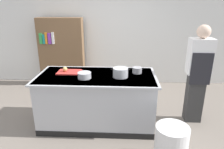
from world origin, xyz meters
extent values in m
plane|color=slate|center=(0.00, 0.00, 0.00)|extent=(10.00, 10.00, 0.00)
cube|color=white|center=(0.00, 2.10, 1.50)|extent=(6.40, 0.12, 3.00)
cube|color=#B7BABF|center=(0.00, 0.00, 0.45)|extent=(1.90, 0.90, 0.90)
cube|color=#B7BABF|center=(0.00, 0.00, 0.89)|extent=(1.98, 0.98, 0.03)
cube|color=black|center=(0.00, -0.46, 0.05)|extent=(1.90, 0.01, 0.10)
cube|color=red|center=(-0.48, 0.12, 0.91)|extent=(0.40, 0.28, 0.02)
sphere|color=tan|center=(-0.56, 0.13, 0.96)|extent=(0.08, 0.08, 0.08)
cylinder|color=#B7BABF|center=(0.40, -0.05, 0.98)|extent=(0.25, 0.25, 0.15)
cube|color=black|center=(0.26, -0.05, 1.03)|extent=(0.04, 0.02, 0.01)
cube|color=black|center=(0.54, -0.05, 1.03)|extent=(0.04, 0.02, 0.01)
cylinder|color=#99999E|center=(0.68, 0.16, 0.95)|extent=(0.16, 0.16, 0.10)
cube|color=black|center=(0.58, 0.16, 0.99)|extent=(0.04, 0.02, 0.01)
cube|color=black|center=(0.78, 0.16, 0.99)|extent=(0.04, 0.02, 0.01)
cylinder|color=#B7BABF|center=(-0.18, -0.14, 0.95)|extent=(0.22, 0.22, 0.10)
cylinder|color=white|center=(1.09, -0.91, 0.27)|extent=(0.44, 0.44, 0.54)
cube|color=#313131|center=(1.71, 0.17, 0.45)|extent=(0.28, 0.20, 0.90)
cube|color=white|center=(1.71, 0.17, 1.20)|extent=(0.38, 0.24, 0.60)
sphere|color=beige|center=(1.71, 0.17, 1.61)|extent=(0.22, 0.22, 0.22)
cube|color=#232328|center=(1.71, 0.05, 1.02)|extent=(0.34, 0.02, 0.54)
cube|color=brown|center=(-1.10, 1.80, 0.85)|extent=(1.10, 0.28, 1.70)
cube|color=green|center=(-1.53, 1.64, 1.22)|extent=(0.07, 0.03, 0.25)
cube|color=teal|center=(-1.46, 1.64, 1.21)|extent=(0.05, 0.03, 0.22)
cube|color=orange|center=(-1.40, 1.64, 1.23)|extent=(0.05, 0.03, 0.27)
cube|color=purple|center=(-1.32, 1.64, 1.22)|extent=(0.08, 0.03, 0.26)
cube|color=white|center=(-1.24, 1.64, 1.23)|extent=(0.05, 0.03, 0.28)
camera|label=1|loc=(0.42, -3.21, 2.06)|focal=33.12mm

